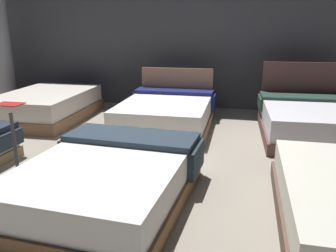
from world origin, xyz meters
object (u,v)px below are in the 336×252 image
object	(u,v)px
bed_4	(167,113)
bed_5	(312,120)
price_sign	(16,153)
bed_3	(46,106)
bed_1	(109,180)

from	to	relation	value
bed_4	bed_5	distance (m)	2.39
price_sign	bed_3	bearing A→B (deg)	115.24
bed_1	bed_5	bearing A→B (deg)	52.96
bed_4	price_sign	bearing A→B (deg)	-115.38
bed_1	bed_5	world-z (taller)	bed_5
bed_3	bed_4	world-z (taller)	bed_4
bed_1	bed_4	bearing A→B (deg)	94.30
bed_4	price_sign	size ratio (longest dim) A/B	2.32
bed_3	bed_5	world-z (taller)	bed_5
bed_1	bed_3	distance (m)	3.69
bed_3	price_sign	bearing A→B (deg)	-66.69
bed_4	bed_5	xyz separation A→B (m)	(2.39, -0.00, 0.02)
bed_1	bed_4	xyz separation A→B (m)	(-0.06, 2.77, 0.01)
price_sign	bed_4	bearing A→B (deg)	65.64
bed_5	bed_4	bearing A→B (deg)	177.41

